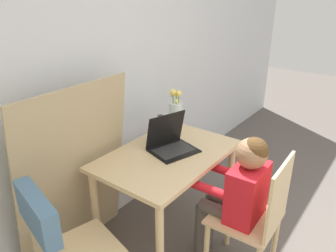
# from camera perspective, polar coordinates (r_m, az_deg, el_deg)

# --- Properties ---
(wall_back) EXTENTS (6.40, 0.05, 2.50)m
(wall_back) POSITION_cam_1_polar(r_m,az_deg,el_deg) (2.49, -9.77, 10.27)
(wall_back) COLOR silver
(wall_back) RESTS_ON ground_plane
(dining_table) EXTENTS (0.99, 0.66, 0.73)m
(dining_table) POSITION_cam_1_polar(r_m,az_deg,el_deg) (2.33, -0.08, -7.16)
(dining_table) COLOR #D6B784
(dining_table) RESTS_ON ground_plane
(chair_occupied) EXTENTS (0.41, 0.41, 0.89)m
(chair_occupied) POSITION_cam_1_polar(r_m,az_deg,el_deg) (2.19, 14.93, -15.25)
(chair_occupied) COLOR #D6B784
(chair_occupied) RESTS_ON ground_plane
(chair_spare) EXTENTS (0.51, 0.49, 0.90)m
(chair_spare) POSITION_cam_1_polar(r_m,az_deg,el_deg) (1.86, -18.80, -18.02)
(chair_spare) COLOR #D6B784
(chair_spare) RESTS_ON ground_plane
(person_seated) EXTENTS (0.32, 0.43, 1.00)m
(person_seated) POSITION_cam_1_polar(r_m,az_deg,el_deg) (2.12, 12.33, -10.53)
(person_seated) COLOR red
(person_seated) RESTS_ON ground_plane
(laptop) EXTENTS (0.36, 0.33, 0.26)m
(laptop) POSITION_cam_1_polar(r_m,az_deg,el_deg) (2.30, 0.40, -2.75)
(laptop) COLOR black
(laptop) RESTS_ON dining_table
(flower_vase) EXTENTS (0.11, 0.11, 0.35)m
(flower_vase) POSITION_cam_1_polar(r_m,az_deg,el_deg) (2.56, 1.29, 2.07)
(flower_vase) COLOR silver
(flower_vase) RESTS_ON dining_table
(water_bottle) EXTENTS (0.07, 0.07, 0.21)m
(water_bottle) POSITION_cam_1_polar(r_m,az_deg,el_deg) (2.40, -1.31, -0.60)
(water_bottle) COLOR silver
(water_bottle) RESTS_ON dining_table
(cardboard_panel) EXTENTS (0.85, 0.19, 1.26)m
(cardboard_panel) POSITION_cam_1_polar(r_m,az_deg,el_deg) (2.29, -15.84, -8.30)
(cardboard_panel) COLOR tan
(cardboard_panel) RESTS_ON ground_plane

